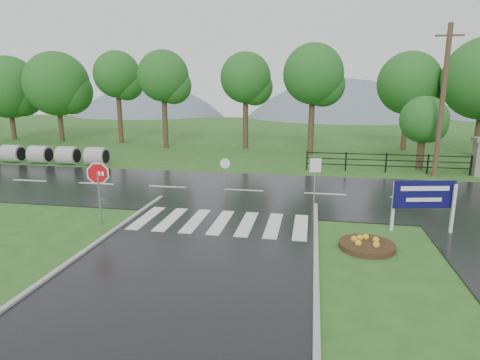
# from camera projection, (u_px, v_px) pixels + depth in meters

# --- Properties ---
(ground) EXTENTS (120.00, 120.00, 0.00)m
(ground) POSITION_uv_depth(u_px,v_px,m) (178.00, 286.00, 10.45)
(ground) COLOR #295D1F
(ground) RESTS_ON ground
(main_road) EXTENTS (90.00, 8.00, 0.04)m
(main_road) POSITION_uv_depth(u_px,v_px,m) (243.00, 191.00, 20.04)
(main_road) COLOR black
(main_road) RESTS_ON ground
(walkway) EXTENTS (2.20, 11.00, 0.04)m
(walkway) POSITION_uv_depth(u_px,v_px,m) (473.00, 250.00, 12.80)
(walkway) COLOR black
(walkway) RESTS_ON ground
(crosswalk) EXTENTS (6.50, 2.80, 0.02)m
(crosswalk) POSITION_uv_depth(u_px,v_px,m) (221.00, 222.00, 15.23)
(crosswalk) COLOR silver
(crosswalk) RESTS_ON ground
(fence_west) EXTENTS (9.58, 0.08, 1.20)m
(fence_west) POSITION_uv_depth(u_px,v_px,m) (386.00, 161.00, 24.27)
(fence_west) COLOR black
(fence_west) RESTS_ON ground
(hills) EXTENTS (102.00, 48.00, 48.00)m
(hills) POSITION_uv_depth(u_px,v_px,m) (311.00, 199.00, 75.65)
(hills) COLOR slate
(hills) RESTS_ON ground
(treeline) EXTENTS (83.20, 5.20, 10.00)m
(treeline) POSITION_uv_depth(u_px,v_px,m) (284.00, 150.00, 33.28)
(treeline) COLOR #1C5B1C
(treeline) RESTS_ON ground
(culvert_pipes) EXTENTS (9.70, 1.20, 1.20)m
(culvert_pipes) POSITION_uv_depth(u_px,v_px,m) (40.00, 154.00, 27.31)
(culvert_pipes) COLOR #9E9B93
(culvert_pipes) RESTS_ON ground
(stop_sign) EXTENTS (1.10, 0.25, 2.53)m
(stop_sign) POSITION_uv_depth(u_px,v_px,m) (98.00, 179.00, 14.79)
(stop_sign) COLOR #939399
(stop_sign) RESTS_ON ground
(estate_billboard) EXTENTS (2.13, 0.50, 1.90)m
(estate_billboard) POSITION_uv_depth(u_px,v_px,m) (424.00, 197.00, 14.04)
(estate_billboard) COLOR silver
(estate_billboard) RESTS_ON ground
(flower_bed) EXTENTS (1.77, 1.77, 0.35)m
(flower_bed) POSITION_uv_depth(u_px,v_px,m) (367.00, 245.00, 12.87)
(flower_bed) COLOR #332111
(flower_bed) RESTS_ON ground
(reg_sign_small) EXTENTS (0.47, 0.15, 2.19)m
(reg_sign_small) POSITION_uv_depth(u_px,v_px,m) (315.00, 173.00, 16.77)
(reg_sign_small) COLOR #939399
(reg_sign_small) RESTS_ON ground
(reg_sign_round) EXTENTS (0.45, 0.10, 1.96)m
(reg_sign_round) POSITION_uv_depth(u_px,v_px,m) (225.00, 174.00, 18.08)
(reg_sign_round) COLOR #939399
(reg_sign_round) RESTS_ON ground
(utility_pole_east) EXTENTS (1.51, 0.28, 8.47)m
(utility_pole_east) POSITION_uv_depth(u_px,v_px,m) (442.00, 101.00, 22.52)
(utility_pole_east) COLOR #473523
(utility_pole_east) RESTS_ON ground
(entrance_tree_left) EXTENTS (2.89, 2.89, 4.57)m
(entrance_tree_left) POSITION_uv_depth(u_px,v_px,m) (424.00, 120.00, 24.78)
(entrance_tree_left) COLOR #3D2B1C
(entrance_tree_left) RESTS_ON ground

